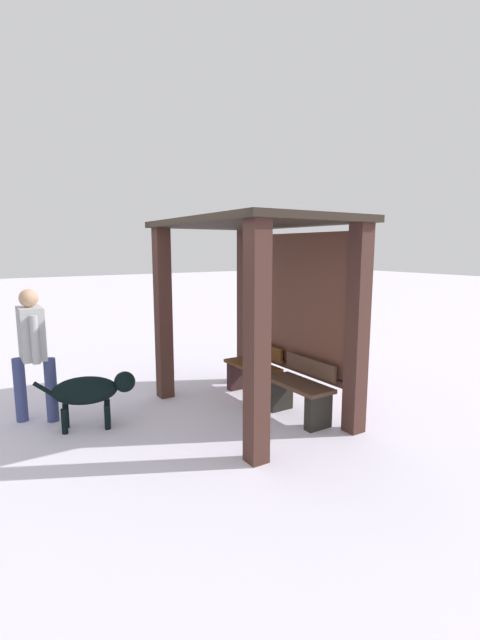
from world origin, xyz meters
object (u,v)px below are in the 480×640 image
(bench_center_inside, at_px, (300,393))
(dog, at_px, (91,391))
(bus_shelter, at_px, (263,282))
(person_walking, at_px, (32,345))
(bench_left_inside, at_px, (253,373))

(bench_center_inside, relative_size, dog, 0.84)
(bus_shelter, distance_m, bench_center_inside, 1.46)
(bus_shelter, height_order, person_walking, bus_shelter)
(bench_center_inside, distance_m, dog, 2.52)
(dog, bearing_deg, bus_shelter, 74.33)
(person_walking, bearing_deg, bench_center_inside, 59.08)
(person_walking, relative_size, dog, 1.48)
(bench_left_inside, distance_m, person_walking, 2.94)
(person_walking, bearing_deg, bench_left_inside, 77.06)
(bench_center_inside, bearing_deg, bus_shelter, -157.93)
(bus_shelter, relative_size, person_walking, 1.61)
(bus_shelter, xyz_separation_m, bench_left_inside, (-0.52, 0.21, -1.35))
(bench_left_inside, bearing_deg, bench_center_inside, -0.03)
(bus_shelter, bearing_deg, bench_center_inside, 22.07)
(bench_left_inside, relative_size, dog, 0.84)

